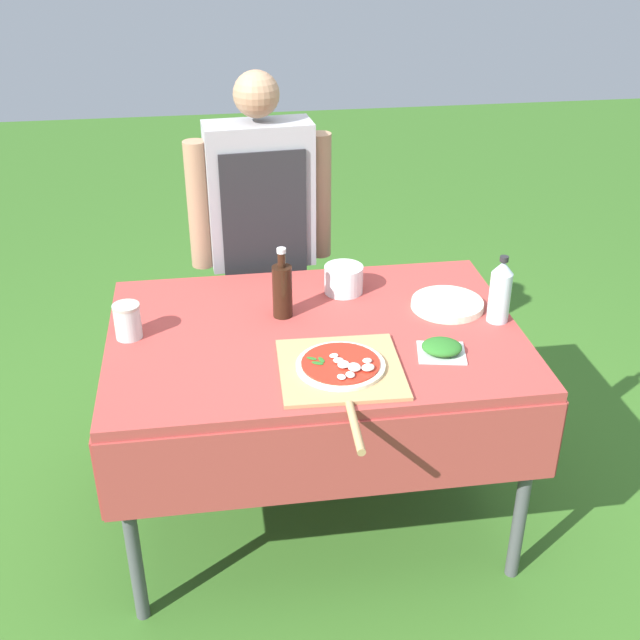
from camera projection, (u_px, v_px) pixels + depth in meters
ground_plane at (315, 509)px, 3.08m from camera, size 12.00×12.00×0.00m
prep_table at (315, 352)px, 2.74m from camera, size 1.40×0.97×0.79m
person_cook at (261, 230)px, 3.20m from camera, size 0.57×0.21×1.52m
pizza_on_peel at (341, 369)px, 2.46m from camera, size 0.39×0.61×0.05m
oil_bottle at (282, 290)px, 2.74m from camera, size 0.07×0.07×0.25m
water_bottle at (500, 291)px, 2.71m from camera, size 0.07×0.07×0.24m
herb_container at (442, 348)px, 2.56m from camera, size 0.18×0.16×0.04m
mixing_tub at (344, 279)px, 2.93m from camera, size 0.14×0.14×0.10m
plate_stack at (447, 304)px, 2.84m from camera, size 0.26×0.26×0.02m
sauce_jar at (128, 323)px, 2.63m from camera, size 0.09×0.09×0.12m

